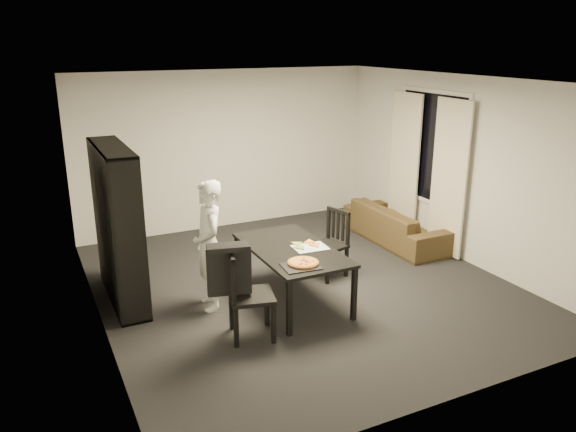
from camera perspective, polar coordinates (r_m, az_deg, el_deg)
name	(u,v)px	position (r m, az deg, el deg)	size (l,w,h in m)	color
room	(303,188)	(6.93, 1.53, 2.84)	(5.01, 5.51, 2.61)	black
window_pane	(432,148)	(8.74, 14.39, 6.74)	(0.02, 1.40, 1.60)	black
window_frame	(431,148)	(8.74, 14.36, 6.74)	(0.03, 1.52, 1.72)	white
curtain_left	(449,178)	(8.38, 16.03, 3.70)	(0.03, 0.70, 2.25)	beige
curtain_right	(404,164)	(9.15, 11.73, 5.16)	(0.03, 0.70, 2.25)	beige
bookshelf	(118,225)	(6.94, -16.89, -0.93)	(0.35, 1.50, 1.90)	black
dining_table	(292,253)	(6.72, 0.37, -3.75)	(0.90, 1.62, 0.68)	black
chair_left	(242,289)	(5.94, -4.65, -7.38)	(0.55, 0.55, 0.99)	black
chair_right	(332,238)	(7.52, 4.54, -2.29)	(0.52, 0.52, 0.90)	black
draped_jacket	(229,268)	(5.82, -6.02, -5.23)	(0.47, 0.29, 0.55)	black
person	(209,246)	(6.57, -8.02, -3.00)	(0.56, 0.37, 1.55)	silver
baking_tray	(301,266)	(6.17, 1.31, -5.13)	(0.40, 0.32, 0.01)	black
pepperoni_pizza	(303,263)	(6.21, 1.55, -4.75)	(0.35, 0.35, 0.03)	brown
kitchen_towel	(310,247)	(6.72, 2.26, -3.21)	(0.40, 0.30, 0.01)	white
pizza_slices	(305,244)	(6.78, 1.75, -2.90)	(0.37, 0.31, 0.01)	#B69039
sofa	(396,224)	(8.95, 10.94, -0.82)	(1.94, 0.76, 0.57)	#3F3319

